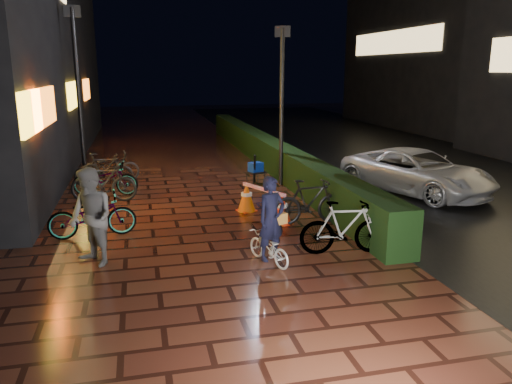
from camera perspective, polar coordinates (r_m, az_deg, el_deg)
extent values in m
plane|color=#381911|center=(10.40, -5.38, -5.69)|extent=(80.00, 80.00, 0.00)
cube|color=black|center=(18.30, 21.30, 1.98)|extent=(11.00, 60.00, 0.01)
cube|color=black|center=(18.55, 1.26, 4.65)|extent=(0.70, 20.00, 1.00)
imported|color=#59595C|center=(9.39, -18.31, -2.76)|extent=(1.07, 1.11, 1.80)
imported|color=#B9B9BE|center=(14.97, 17.91, 2.23)|extent=(3.62, 4.91, 1.24)
cube|color=yellow|center=(11.46, -24.33, 8.29)|extent=(0.08, 2.00, 0.90)
cube|color=orange|center=(12.93, -23.12, 8.91)|extent=(0.08, 3.00, 0.90)
cube|color=yellow|center=(18.86, -20.16, 10.39)|extent=(0.08, 2.80, 0.90)
cube|color=orange|center=(23.83, -18.81, 11.05)|extent=(0.08, 2.20, 0.90)
cube|color=black|center=(33.68, 22.00, 18.94)|extent=(8.00, 14.00, 14.00)
cube|color=#FFD88C|center=(31.44, 15.35, 16.19)|extent=(0.06, 10.00, 1.30)
cylinder|color=black|center=(15.11, 2.94, 9.43)|extent=(0.16, 0.16, 4.62)
cube|color=black|center=(15.10, 3.05, 17.86)|extent=(0.44, 0.22, 0.31)
cylinder|color=black|center=(17.11, -19.59, 10.34)|extent=(0.17, 0.17, 5.30)
cube|color=black|center=(17.18, -20.31, 18.84)|extent=(0.52, 0.20, 0.36)
imported|color=white|center=(9.17, 1.42, -6.38)|extent=(0.80, 1.21, 0.60)
imported|color=black|center=(8.92, 1.78, -3.08)|extent=(0.66, 0.55, 1.54)
cube|color=olive|center=(9.02, 2.75, -3.08)|extent=(0.29, 0.21, 0.20)
cone|color=#FF2E0D|center=(11.46, 2.98, -1.89)|extent=(0.46, 0.46, 0.73)
cone|color=orange|center=(12.47, -1.09, -0.56)|extent=(0.46, 0.46, 0.73)
cube|color=#EA4B0C|center=(11.56, 2.95, -3.55)|extent=(0.52, 0.52, 0.03)
cube|color=#FF380D|center=(12.57, -1.08, -2.10)|extent=(0.52, 0.52, 0.03)
cube|color=red|center=(11.88, 0.86, 0.30)|extent=(0.72, 1.45, 0.07)
cube|color=black|center=(15.37, -0.04, 2.28)|extent=(0.65, 0.60, 0.04)
cylinder|color=black|center=(15.16, -0.31, 1.34)|extent=(0.04, 0.04, 0.36)
cylinder|color=black|center=(15.40, 0.98, 1.53)|extent=(0.04, 0.04, 0.36)
cylinder|color=black|center=(15.44, -1.05, 1.56)|extent=(0.04, 0.04, 0.36)
cylinder|color=black|center=(15.67, 0.22, 1.75)|extent=(0.04, 0.04, 0.36)
cube|color=#0D31AE|center=(15.34, -0.04, 2.88)|extent=(0.48, 0.45, 0.29)
cylinder|color=black|center=(15.15, -0.16, 2.66)|extent=(0.15, 0.43, 0.93)
imported|color=black|center=(14.64, -16.85, 1.45)|extent=(1.89, 0.93, 0.95)
imported|color=black|center=(13.93, -17.05, 1.04)|extent=(1.81, 0.78, 1.05)
imported|color=black|center=(15.62, -17.01, 2.39)|extent=(1.79, 0.65, 1.05)
imported|color=black|center=(11.08, -18.22, -2.54)|extent=(1.86, 0.79, 0.95)
imported|color=black|center=(16.36, -16.36, 2.74)|extent=(1.86, 0.80, 0.95)
imported|color=black|center=(11.45, 6.15, -1.12)|extent=(1.76, 0.54, 1.05)
imported|color=black|center=(9.71, 10.12, -4.02)|extent=(1.80, 0.73, 1.05)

